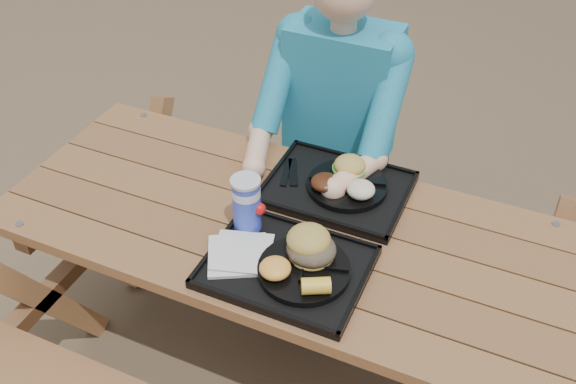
% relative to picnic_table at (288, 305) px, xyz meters
% --- Properties ---
extents(ground, '(60.00, 60.00, 0.00)m').
position_rel_picnic_table_xyz_m(ground, '(0.00, 0.00, -0.38)').
color(ground, '#999999').
rests_on(ground, ground).
extents(picnic_table, '(1.80, 1.49, 0.75)m').
position_rel_picnic_table_xyz_m(picnic_table, '(0.00, 0.00, 0.00)').
color(picnic_table, '#999999').
rests_on(picnic_table, ground).
extents(tray_near, '(0.45, 0.35, 0.02)m').
position_rel_picnic_table_xyz_m(tray_near, '(0.07, -0.18, 0.39)').
color(tray_near, black).
rests_on(tray_near, picnic_table).
extents(tray_far, '(0.45, 0.35, 0.02)m').
position_rel_picnic_table_xyz_m(tray_far, '(0.08, 0.21, 0.39)').
color(tray_far, black).
rests_on(tray_far, picnic_table).
extents(plate_near, '(0.26, 0.26, 0.02)m').
position_rel_picnic_table_xyz_m(plate_near, '(0.13, -0.18, 0.41)').
color(plate_near, black).
rests_on(plate_near, tray_near).
extents(plate_far, '(0.26, 0.26, 0.02)m').
position_rel_picnic_table_xyz_m(plate_far, '(0.11, 0.22, 0.41)').
color(plate_far, black).
rests_on(plate_far, tray_far).
extents(napkin_stack, '(0.23, 0.23, 0.02)m').
position_rel_picnic_table_xyz_m(napkin_stack, '(-0.07, -0.20, 0.40)').
color(napkin_stack, silver).
rests_on(napkin_stack, tray_near).
extents(soda_cup, '(0.08, 0.08, 0.17)m').
position_rel_picnic_table_xyz_m(soda_cup, '(-0.10, -0.08, 0.48)').
color(soda_cup, '#1B32CC').
rests_on(soda_cup, tray_near).
extents(condiment_bbq, '(0.05, 0.05, 0.03)m').
position_rel_picnic_table_xyz_m(condiment_bbq, '(0.07, -0.05, 0.41)').
color(condiment_bbq, black).
rests_on(condiment_bbq, tray_near).
extents(condiment_mustard, '(0.05, 0.05, 0.03)m').
position_rel_picnic_table_xyz_m(condiment_mustard, '(0.13, -0.04, 0.41)').
color(condiment_mustard, yellow).
rests_on(condiment_mustard, tray_near).
extents(sandwich, '(0.13, 0.13, 0.14)m').
position_rel_picnic_table_xyz_m(sandwich, '(0.13, -0.13, 0.48)').
color(sandwich, gold).
rests_on(sandwich, plate_near).
extents(mac_cheese, '(0.09, 0.09, 0.04)m').
position_rel_picnic_table_xyz_m(mac_cheese, '(0.07, -0.24, 0.44)').
color(mac_cheese, '#FFB243').
rests_on(mac_cheese, plate_near).
extents(corn_cob, '(0.10, 0.10, 0.05)m').
position_rel_picnic_table_xyz_m(corn_cob, '(0.19, -0.25, 0.44)').
color(corn_cob, yellow).
rests_on(corn_cob, plate_near).
extents(cutlery_far, '(0.09, 0.14, 0.01)m').
position_rel_picnic_table_xyz_m(cutlery_far, '(-0.08, 0.22, 0.40)').
color(cutlery_far, black).
rests_on(cutlery_far, tray_far).
extents(burger, '(0.11, 0.11, 0.09)m').
position_rel_picnic_table_xyz_m(burger, '(0.10, 0.27, 0.46)').
color(burger, gold).
rests_on(burger, plate_far).
extents(baked_beans, '(0.09, 0.09, 0.04)m').
position_rel_picnic_table_xyz_m(baked_beans, '(0.05, 0.17, 0.44)').
color(baked_beans, '#451F0D').
rests_on(baked_beans, plate_far).
extents(potato_salad, '(0.09, 0.09, 0.05)m').
position_rel_picnic_table_xyz_m(potato_salad, '(0.17, 0.18, 0.44)').
color(potato_salad, beige).
rests_on(potato_salad, plate_far).
extents(diner, '(0.48, 0.84, 1.28)m').
position_rel_picnic_table_xyz_m(diner, '(-0.06, 0.58, 0.27)').
color(diner, '#1AA8B7').
rests_on(diner, ground).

